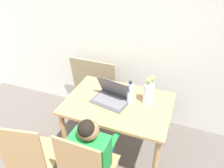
# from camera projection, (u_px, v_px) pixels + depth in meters

# --- Properties ---
(wall_back) EXTENTS (6.40, 0.05, 2.50)m
(wall_back) POSITION_uv_depth(u_px,v_px,m) (123.00, 27.00, 2.55)
(wall_back) COLOR silver
(wall_back) RESTS_ON ground_plane
(dining_table) EXTENTS (1.06, 0.74, 0.72)m
(dining_table) POSITION_uv_depth(u_px,v_px,m) (118.00, 110.00, 2.25)
(dining_table) COLOR tan
(dining_table) RESTS_ON ground_plane
(chair_spare) EXTENTS (0.47, 0.47, 0.93)m
(chair_spare) POSITION_uv_depth(u_px,v_px,m) (33.00, 158.00, 1.93)
(chair_spare) COLOR tan
(chair_spare) RESTS_ON ground_plane
(person_seated) EXTENTS (0.34, 0.43, 0.98)m
(person_seated) POSITION_uv_depth(u_px,v_px,m) (93.00, 148.00, 1.84)
(person_seated) COLOR #1E8438
(person_seated) RESTS_ON ground_plane
(laptop) EXTENTS (0.40, 0.32, 0.24)m
(laptop) POSITION_uv_depth(u_px,v_px,m) (112.00, 96.00, 2.20)
(laptop) COLOR #4C4C51
(laptop) RESTS_ON dining_table
(flower_vase) EXTENTS (0.10, 0.10, 0.31)m
(flower_vase) POSITION_uv_depth(u_px,v_px,m) (148.00, 92.00, 2.14)
(flower_vase) COLOR silver
(flower_vase) RESTS_ON dining_table
(water_bottle) EXTENTS (0.06, 0.06, 0.25)m
(water_bottle) POSITION_uv_depth(u_px,v_px,m) (130.00, 93.00, 2.14)
(water_bottle) COLOR silver
(water_bottle) RESTS_ON dining_table
(cardboard_panel) EXTENTS (0.64, 0.13, 0.83)m
(cardboard_panel) POSITION_uv_depth(u_px,v_px,m) (94.00, 86.00, 3.02)
(cardboard_panel) COLOR tan
(cardboard_panel) RESTS_ON ground_plane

